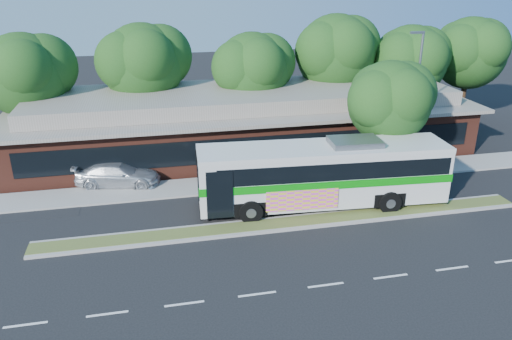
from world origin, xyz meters
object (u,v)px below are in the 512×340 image
object	(u,v)px
transit_bus	(324,170)
sedan	(118,174)
lamp_post	(415,100)
sidewalk_tree	(394,99)

from	to	relation	value
transit_bus	sedan	bearing A→B (deg)	158.49
lamp_post	transit_bus	distance (m)	8.45
lamp_post	sedan	xyz separation A→B (m)	(-18.56, 1.80, -4.16)
transit_bus	lamp_post	bearing A→B (deg)	30.62
sedan	sidewalk_tree	size ratio (longest dim) A/B	0.68
lamp_post	sidewalk_tree	size ratio (longest dim) A/B	1.20
lamp_post	sidewalk_tree	world-z (taller)	lamp_post
transit_bus	sedan	size ratio (longest dim) A/B	2.73
sedan	sidewalk_tree	bearing A→B (deg)	-86.11
lamp_post	sedan	distance (m)	19.11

